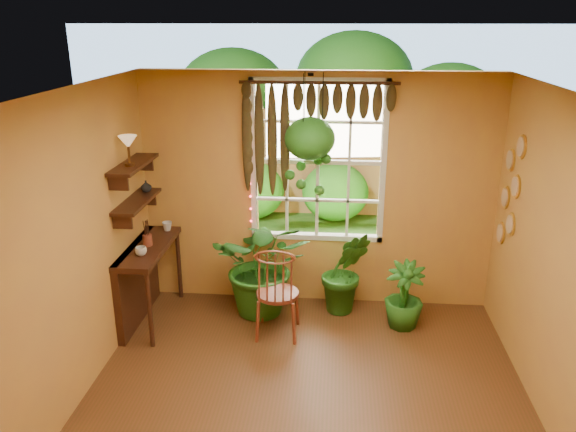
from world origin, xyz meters
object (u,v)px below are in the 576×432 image
(hanging_basket, at_px, (310,144))
(windsor_chair, at_px, (277,306))
(counter_ledge, at_px, (141,274))
(potted_plant_left, at_px, (264,265))
(potted_plant_mid, at_px, (346,272))

(hanging_basket, bearing_deg, windsor_chair, -114.80)
(counter_ledge, relative_size, potted_plant_left, 1.01)
(counter_ledge, distance_m, potted_plant_left, 1.36)
(counter_ledge, bearing_deg, windsor_chair, -7.76)
(counter_ledge, bearing_deg, potted_plant_left, 11.85)
(windsor_chair, bearing_deg, potted_plant_left, 113.48)
(counter_ledge, relative_size, hanging_basket, 0.94)
(potted_plant_left, height_order, hanging_basket, hanging_basket)
(counter_ledge, bearing_deg, hanging_basket, 12.88)
(windsor_chair, xyz_separation_m, potted_plant_mid, (0.72, 0.59, 0.15))
(counter_ledge, height_order, windsor_chair, windsor_chair)
(windsor_chair, height_order, hanging_basket, hanging_basket)
(windsor_chair, relative_size, potted_plant_mid, 1.21)
(counter_ledge, relative_size, windsor_chair, 0.99)
(counter_ledge, xyz_separation_m, windsor_chair, (1.54, -0.21, -0.20))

